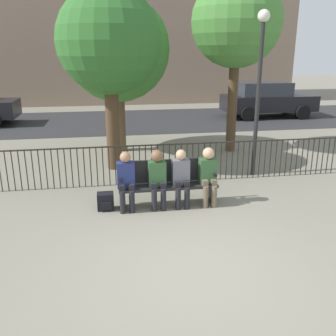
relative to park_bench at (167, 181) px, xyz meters
The scene contains 14 objects.
ground_plane 2.51m from the park_bench, 90.00° to the right, with size 80.00×80.00×0.00m, color gray.
park_bench is the anchor object (origin of this frame).
seated_person_0 0.86m from the park_bench, behind, with size 0.34×0.39×1.17m.
seated_person_1 0.31m from the park_bench, 148.95° to the right, with size 0.34×0.39×1.18m.
seated_person_2 0.33m from the park_bench, 27.57° to the right, with size 0.34×0.39×1.17m.
seated_person_3 0.84m from the park_bench, ahead, with size 0.34×0.39×1.19m.
backpack 1.29m from the park_bench, behind, with size 0.32×0.28×0.34m.
fence_railing 1.29m from the park_bench, 90.72° to the left, with size 9.01×0.03×0.95m.
tree_0 5.72m from the park_bench, 55.95° to the left, with size 2.59×2.59×5.08m.
tree_1 3.91m from the park_bench, 110.60° to the left, with size 2.58×2.58×4.51m.
tree_2 5.20m from the park_bench, 99.41° to the left, with size 3.07×3.07×4.59m.
lamp_post 3.54m from the park_bench, 32.12° to the left, with size 0.28×0.28×3.89m.
street_surface 9.56m from the park_bench, 90.00° to the left, with size 24.00×6.00×0.01m.
parked_car_1 11.34m from the park_bench, 56.73° to the left, with size 4.20×1.94×1.62m.
Camera 1 is at (-1.15, -4.55, 3.03)m, focal length 40.00 mm.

